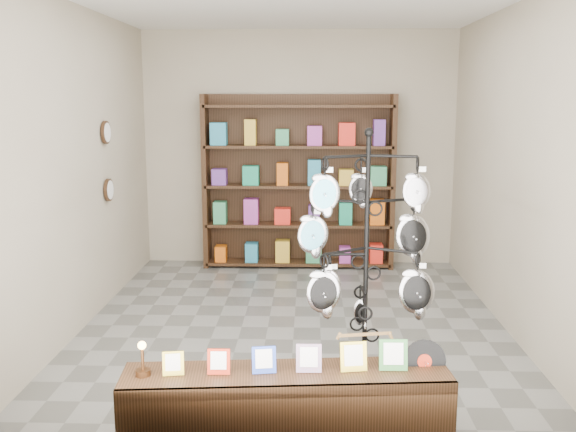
# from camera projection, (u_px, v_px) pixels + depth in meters

# --- Properties ---
(ground) EXTENTS (5.00, 5.00, 0.00)m
(ground) POSITION_uv_depth(u_px,v_px,m) (294.00, 327.00, 6.10)
(ground) COLOR slate
(ground) RESTS_ON ground
(room_envelope) EXTENTS (5.00, 5.00, 5.00)m
(room_envelope) POSITION_uv_depth(u_px,v_px,m) (294.00, 132.00, 5.76)
(room_envelope) COLOR #ABA18A
(room_envelope) RESTS_ON ground
(display_tree) EXTENTS (1.00, 0.89, 1.96)m
(display_tree) POSITION_uv_depth(u_px,v_px,m) (366.00, 248.00, 4.42)
(display_tree) COLOR black
(display_tree) RESTS_ON ground
(front_shelf) EXTENTS (2.05, 0.59, 0.71)m
(front_shelf) POSITION_uv_depth(u_px,v_px,m) (287.00, 409.00, 3.98)
(front_shelf) COLOR black
(front_shelf) RESTS_ON ground
(back_shelving) EXTENTS (2.42, 0.36, 2.20)m
(back_shelving) POSITION_uv_depth(u_px,v_px,m) (298.00, 187.00, 8.17)
(back_shelving) COLOR black
(back_shelving) RESTS_ON ground
(wall_clocks) EXTENTS (0.03, 0.24, 0.84)m
(wall_clocks) POSITION_uv_depth(u_px,v_px,m) (107.00, 161.00, 6.68)
(wall_clocks) COLOR black
(wall_clocks) RESTS_ON ground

